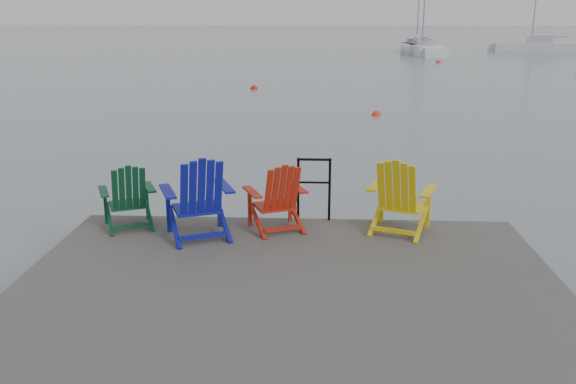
{
  "coord_description": "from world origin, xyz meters",
  "views": [
    {
      "loc": [
        0.31,
        -5.78,
        3.31
      ],
      "look_at": [
        -0.12,
        2.64,
        0.85
      ],
      "focal_mm": 38.0,
      "sensor_mm": 36.0,
      "label": 1
    }
  ],
  "objects_px": {
    "buoy_b": "(254,89)",
    "buoy_d": "(438,63)",
    "handrail": "(314,183)",
    "chair_red": "(278,197)",
    "buoy_a": "(376,115)",
    "chair_yellow": "(400,195)",
    "sailboat_near": "(423,50)",
    "chair_blue": "(199,197)",
    "chair_green": "(128,196)",
    "sailboat_mid": "(416,48)",
    "sailboat_far": "(535,47)"
  },
  "relations": [
    {
      "from": "chair_yellow",
      "to": "buoy_b",
      "type": "xyz_separation_m",
      "value": [
        -4.11,
        20.52,
        -1.02
      ]
    },
    {
      "from": "buoy_a",
      "to": "sailboat_mid",
      "type": "bearing_deg",
      "value": 79.56
    },
    {
      "from": "chair_yellow",
      "to": "buoy_d",
      "type": "distance_m",
      "value": 38.0
    },
    {
      "from": "sailboat_far",
      "to": "chair_green",
      "type": "bearing_deg",
      "value": 168.52
    },
    {
      "from": "chair_yellow",
      "to": "sailboat_mid",
      "type": "height_order",
      "value": "sailboat_mid"
    },
    {
      "from": "handrail",
      "to": "buoy_a",
      "type": "height_order",
      "value": "handrail"
    },
    {
      "from": "sailboat_far",
      "to": "buoy_a",
      "type": "bearing_deg",
      "value": 167.03
    },
    {
      "from": "chair_yellow",
      "to": "handrail",
      "type": "bearing_deg",
      "value": 177.77
    },
    {
      "from": "chair_red",
      "to": "sailboat_mid",
      "type": "relative_size",
      "value": 0.08
    },
    {
      "from": "handrail",
      "to": "buoy_a",
      "type": "relative_size",
      "value": 2.78
    },
    {
      "from": "handrail",
      "to": "sailboat_near",
      "type": "relative_size",
      "value": 0.07
    },
    {
      "from": "chair_blue",
      "to": "buoy_a",
      "type": "xyz_separation_m",
      "value": [
        3.5,
        13.44,
        -1.06
      ]
    },
    {
      "from": "buoy_b",
      "to": "sailboat_mid",
      "type": "bearing_deg",
      "value": 68.51
    },
    {
      "from": "chair_red",
      "to": "sailboat_near",
      "type": "xyz_separation_m",
      "value": [
        9.55,
        47.49,
        -0.62
      ]
    },
    {
      "from": "chair_red",
      "to": "buoy_b",
      "type": "relative_size",
      "value": 2.74
    },
    {
      "from": "buoy_a",
      "to": "handrail",
      "type": "bearing_deg",
      "value": -99.09
    },
    {
      "from": "sailboat_far",
      "to": "chair_yellow",
      "type": "bearing_deg",
      "value": 172.0
    },
    {
      "from": "chair_blue",
      "to": "buoy_a",
      "type": "distance_m",
      "value": 13.93
    },
    {
      "from": "buoy_d",
      "to": "buoy_a",
      "type": "bearing_deg",
      "value": -105.16
    },
    {
      "from": "handrail",
      "to": "chair_red",
      "type": "height_order",
      "value": "chair_red"
    },
    {
      "from": "buoy_d",
      "to": "chair_green",
      "type": "bearing_deg",
      "value": -106.56
    },
    {
      "from": "buoy_b",
      "to": "chair_blue",
      "type": "bearing_deg",
      "value": -85.89
    },
    {
      "from": "sailboat_near",
      "to": "buoy_b",
      "type": "distance_m",
      "value": 29.55
    },
    {
      "from": "chair_green",
      "to": "chair_red",
      "type": "bearing_deg",
      "value": -23.83
    },
    {
      "from": "chair_red",
      "to": "buoy_d",
      "type": "height_order",
      "value": "chair_red"
    },
    {
      "from": "buoy_d",
      "to": "sailboat_near",
      "type": "bearing_deg",
      "value": 87.17
    },
    {
      "from": "chair_blue",
      "to": "chair_yellow",
      "type": "xyz_separation_m",
      "value": [
        2.61,
        0.32,
        -0.04
      ]
    },
    {
      "from": "sailboat_far",
      "to": "buoy_d",
      "type": "xyz_separation_m",
      "value": [
        -11.6,
        -14.47,
        -0.36
      ]
    },
    {
      "from": "chair_green",
      "to": "sailboat_mid",
      "type": "height_order",
      "value": "sailboat_mid"
    },
    {
      "from": "chair_green",
      "to": "sailboat_mid",
      "type": "xyz_separation_m",
      "value": [
        11.5,
        50.88,
        -0.6
      ]
    },
    {
      "from": "chair_red",
      "to": "buoy_d",
      "type": "bearing_deg",
      "value": 53.03
    },
    {
      "from": "buoy_b",
      "to": "chair_yellow",
      "type": "bearing_deg",
      "value": -78.68
    },
    {
      "from": "handrail",
      "to": "buoy_a",
      "type": "distance_m",
      "value": 12.85
    },
    {
      "from": "buoy_b",
      "to": "buoy_d",
      "type": "xyz_separation_m",
      "value": [
        11.54,
        16.73,
        0.0
      ]
    },
    {
      "from": "chair_green",
      "to": "sailboat_mid",
      "type": "bearing_deg",
      "value": 53.58
    },
    {
      "from": "sailboat_near",
      "to": "handrail",
      "type": "bearing_deg",
      "value": -103.07
    },
    {
      "from": "handrail",
      "to": "buoy_d",
      "type": "height_order",
      "value": "handrail"
    },
    {
      "from": "chair_yellow",
      "to": "sailboat_mid",
      "type": "xyz_separation_m",
      "value": [
        7.85,
        50.9,
        -0.67
      ]
    },
    {
      "from": "sailboat_mid",
      "to": "buoy_a",
      "type": "distance_m",
      "value": 38.42
    },
    {
      "from": "handrail",
      "to": "chair_red",
      "type": "xyz_separation_m",
      "value": [
        -0.48,
        -0.46,
        -0.07
      ]
    },
    {
      "from": "chair_red",
      "to": "sailboat_near",
      "type": "bearing_deg",
      "value": 55.31
    },
    {
      "from": "sailboat_near",
      "to": "chair_blue",
      "type": "bearing_deg",
      "value": -104.58
    },
    {
      "from": "chair_green",
      "to": "handrail",
      "type": "bearing_deg",
      "value": -13.32
    },
    {
      "from": "chair_green",
      "to": "sailboat_near",
      "type": "height_order",
      "value": "sailboat_near"
    },
    {
      "from": "buoy_a",
      "to": "buoy_d",
      "type": "xyz_separation_m",
      "value": [
        6.54,
        24.14,
        0.0
      ]
    },
    {
      "from": "chair_green",
      "to": "buoy_d",
      "type": "xyz_separation_m",
      "value": [
        11.07,
        37.24,
        -0.96
      ]
    },
    {
      "from": "handrail",
      "to": "sailboat_near",
      "type": "height_order",
      "value": "sailboat_near"
    },
    {
      "from": "sailboat_mid",
      "to": "buoy_a",
      "type": "bearing_deg",
      "value": -90.21
    },
    {
      "from": "chair_green",
      "to": "sailboat_far",
      "type": "height_order",
      "value": "sailboat_far"
    },
    {
      "from": "chair_red",
      "to": "sailboat_near",
      "type": "distance_m",
      "value": 48.45
    }
  ]
}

